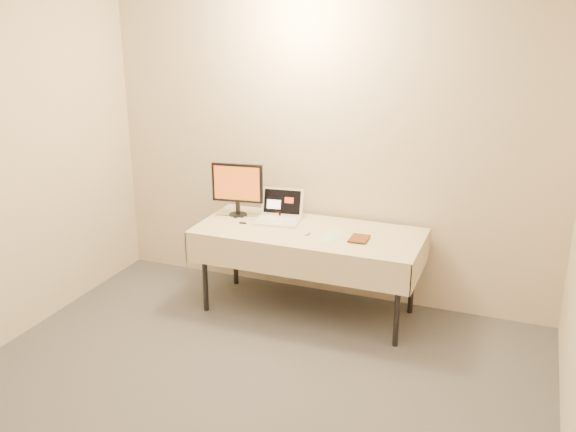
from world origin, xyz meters
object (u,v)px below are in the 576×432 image
(monitor, at_px, (237,186))
(book, at_px, (351,227))
(table, at_px, (309,237))
(laptop, at_px, (280,213))

(monitor, distance_m, book, 1.11)
(table, distance_m, laptop, 0.38)
(monitor, bearing_deg, table, -18.89)
(table, xyz_separation_m, laptop, (-0.32, 0.16, 0.12))
(laptop, height_order, monitor, monitor)
(laptop, distance_m, monitor, 0.44)
(table, distance_m, monitor, 0.79)
(table, relative_size, book, 9.60)
(laptop, xyz_separation_m, monitor, (-0.38, -0.02, 0.21))
(table, bearing_deg, book, -9.99)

